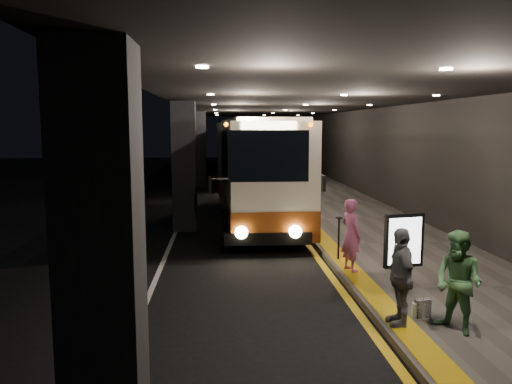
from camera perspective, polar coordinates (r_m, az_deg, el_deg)
name	(u,v)px	position (r m, az deg, el deg)	size (l,w,h in m)	color
ground	(231,259)	(13.61, -2.87, -7.65)	(90.00, 90.00, 0.00)	black
lane_line_white	(179,224)	(18.55, -8.78, -3.63)	(0.12, 50.00, 0.01)	silver
kerb_stripe_yellow	(291,222)	(18.67, 4.05, -3.49)	(0.18, 50.00, 0.01)	gold
sidewalk	(355,220)	(19.14, 11.19, -3.13)	(4.50, 50.00, 0.15)	#514C44
tactile_strip	(305,218)	(18.71, 5.57, -3.00)	(0.50, 50.00, 0.01)	gold
terminal_wall	(416,142)	(19.54, 17.82, 5.51)	(0.10, 50.00, 6.00)	black
support_columns	(184,166)	(17.24, -8.20, 2.91)	(0.80, 24.80, 4.40)	black
canopy	(297,97)	(18.38, 4.65, 10.73)	(9.00, 50.00, 0.40)	black
coach_main	(254,173)	(19.12, -0.24, 2.16)	(2.89, 11.97, 3.71)	beige
coach_second	(240,155)	(32.57, -1.87, 4.28)	(2.70, 11.51, 3.60)	beige
coach_third	(235,147)	(42.35, -2.44, 5.15)	(2.80, 12.12, 3.79)	beige
passenger_boarding	(351,235)	(12.01, 10.82, -4.85)	(0.63, 0.41, 1.73)	#B55482
passenger_waiting_green	(459,282)	(9.00, 22.14, -9.53)	(0.83, 0.51, 1.71)	#47804B
passenger_waiting_grey	(400,277)	(9.01, 16.16, -9.27)	(1.00, 0.51, 1.71)	#545459
bag_polka	(423,308)	(9.65, 18.52, -12.51)	(0.28, 0.12, 0.34)	black
bag_plain	(418,310)	(9.63, 18.08, -12.75)	(0.21, 0.12, 0.27)	#B4B3A9
info_sign	(404,242)	(10.16, 16.55, -5.54)	(0.82, 0.27, 1.74)	black
stanchion_post	(339,239)	(13.03, 9.42, -5.28)	(0.05, 0.05, 1.10)	black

